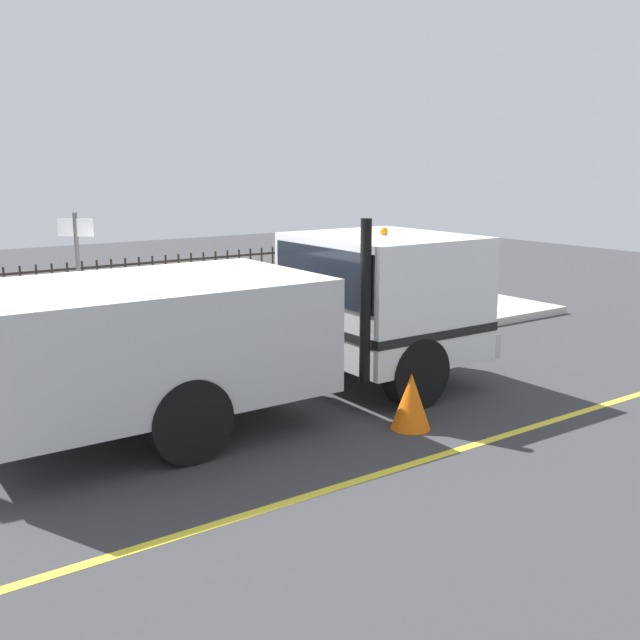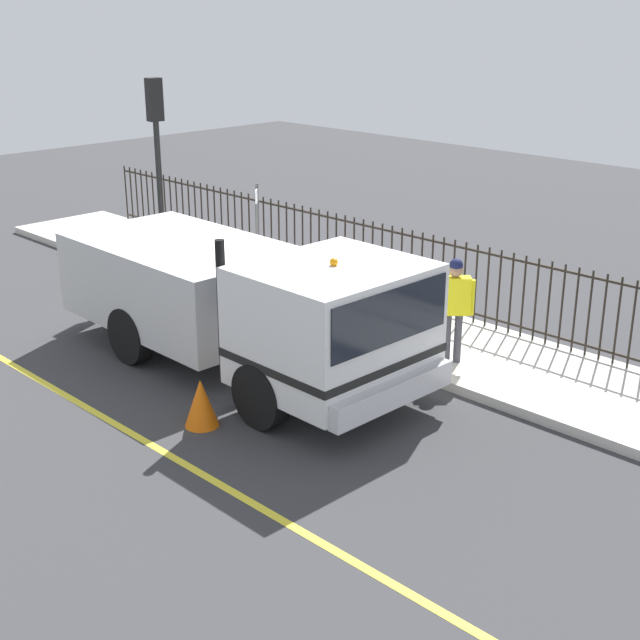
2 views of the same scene
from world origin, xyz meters
The scene contains 10 objects.
ground_plane centered at (0.00, 0.00, 0.00)m, with size 44.03×44.03×0.00m, color #38383A.
sidewalk_slab centered at (2.98, 0.00, 0.08)m, with size 2.65×20.02×0.16m, color beige.
lane_marking centered at (-2.62, 0.00, 0.00)m, with size 0.12×18.01×0.01m, color yellow.
work_truck centered at (-0.05, -1.45, 1.27)m, with size 2.58×6.94×2.57m.
worker_standing centered at (2.35, -3.60, 1.22)m, with size 0.50×0.50×1.74m.
iron_fence centered at (4.15, 0.00, 0.90)m, with size 0.04×17.05×1.47m.
traffic_light_near centered at (1.91, 3.69, 3.07)m, with size 0.32×0.24×4.10m.
utility_cabinet centered at (3.32, -0.04, 0.71)m, with size 0.74×0.36×1.10m, color gray.
traffic_cone centered at (-1.76, -2.31, 0.35)m, with size 0.49×0.49×0.71m, color orange.
street_sign centered at (1.84, 0.54, 1.66)m, with size 0.37×0.38×2.42m.
Camera 2 is at (-8.58, -11.52, 5.69)m, focal length 49.61 mm.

